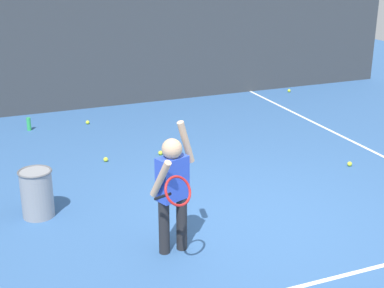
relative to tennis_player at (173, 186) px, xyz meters
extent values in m
plane|color=#335B93|center=(0.99, 0.24, -0.73)|extent=(20.00, 20.00, 0.00)
cube|color=white|center=(0.99, -1.01, -0.72)|extent=(9.00, 0.05, 0.00)
cube|color=#383D42|center=(0.99, 5.59, 0.91)|extent=(11.94, 0.08, 3.28)
cylinder|color=slate|center=(0.99, 5.65, 0.99)|extent=(0.09, 0.09, 3.43)
cylinder|color=slate|center=(6.81, 5.65, 0.99)|extent=(0.09, 0.09, 3.43)
cylinder|color=#232326|center=(-0.09, 0.02, -0.44)|extent=(0.11, 0.11, 0.58)
cylinder|color=#232326|center=(0.10, 0.02, -0.44)|extent=(0.11, 0.11, 0.58)
cube|color=blue|center=(0.00, 0.02, 0.07)|extent=(0.34, 0.26, 0.44)
sphere|color=tan|center=(0.00, 0.02, 0.38)|extent=(0.20, 0.20, 0.20)
cylinder|color=tan|center=(0.18, 0.11, 0.39)|extent=(0.22, 0.13, 0.46)
cylinder|color=tan|center=(-0.16, -0.10, 0.14)|extent=(0.16, 0.29, 0.43)
cylinder|color=black|center=(-0.19, -0.24, 0.03)|extent=(0.11, 0.23, 0.15)
torus|color=red|center=(-0.11, -0.45, 0.16)|extent=(0.32, 0.25, 0.26)
cylinder|color=gray|center=(-1.16, 1.32, -0.45)|extent=(0.36, 0.36, 0.55)
torus|color=#595B60|center=(-1.16, 1.32, -0.18)|extent=(0.38, 0.38, 0.02)
cylinder|color=green|center=(-0.90, 4.60, -0.62)|extent=(0.07, 0.07, 0.22)
sphere|color=#CCE033|center=(3.10, 1.24, -0.69)|extent=(0.07, 0.07, 0.07)
sphere|color=#CCE033|center=(4.53, 5.19, -0.69)|extent=(0.07, 0.07, 0.07)
sphere|color=#CCE033|center=(0.77, 2.66, -0.69)|extent=(0.07, 0.07, 0.07)
sphere|color=#CCE033|center=(-0.05, 2.70, -0.69)|extent=(0.07, 0.07, 0.07)
sphere|color=#CCE033|center=(0.09, 4.56, -0.69)|extent=(0.07, 0.07, 0.07)
camera|label=1|loc=(-1.67, -4.62, 2.19)|focal=51.61mm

